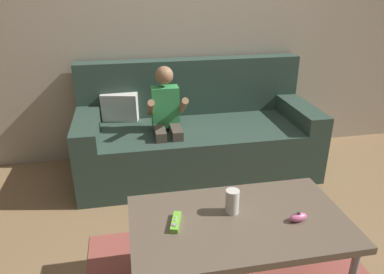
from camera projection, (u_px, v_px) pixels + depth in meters
name	position (u px, v px, depth m)	size (l,w,h in m)	color
wall_back	(183.00, 11.00, 2.99)	(4.75, 0.05, 2.50)	#B2A38E
couch	(195.00, 136.00, 3.03)	(1.89, 0.80, 0.89)	#2D4238
person_seated_on_couch	(167.00, 120.00, 2.73)	(0.29, 0.36, 0.91)	#4C4238
coffee_table	(239.00, 226.00, 1.73)	(1.03, 0.60, 0.46)	brown
game_remote_lime_near_edge	(176.00, 222.00, 1.68)	(0.07, 0.14, 0.03)	#72C638
nunchuk_pink	(298.00, 217.00, 1.70)	(0.10, 0.06, 0.05)	pink
soda_can	(232.00, 201.00, 1.75)	(0.07, 0.07, 0.12)	silver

